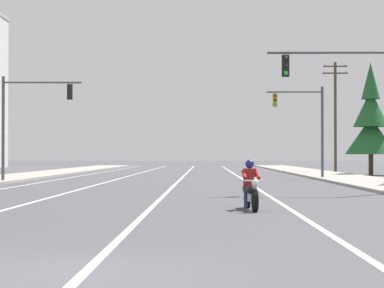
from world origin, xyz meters
The scene contains 13 objects.
ground_plane centered at (0.00, 0.00, 0.00)m, with size 400.00×400.00×0.00m, color #47474C.
lane_stripe_center centered at (0.28, 45.00, 0.00)m, with size 0.16×100.00×0.01m, color beige.
lane_stripe_left centered at (-3.91, 45.00, 0.00)m, with size 0.16×100.00×0.01m, color beige.
lane_stripe_right centered at (4.40, 45.00, 0.00)m, with size 0.16×100.00×0.01m, color beige.
lane_stripe_far_left centered at (-7.69, 45.00, 0.00)m, with size 0.16×100.00×0.01m, color beige.
sidewalk_kerb_right centered at (11.34, 40.00, 0.07)m, with size 4.40×110.00×0.14m, color #9E998E.
sidewalk_kerb_left centered at (-11.34, 40.00, 0.07)m, with size 4.40×110.00×0.14m, color #9E998E.
motorcycle_with_rider centered at (3.24, 11.41, 0.59)m, with size 0.70×2.19×1.46m.
traffic_signal_near_right centered at (8.08, 20.21, 4.12)m, with size 5.16×0.37×6.20m.
traffic_signal_near_left centered at (-8.57, 32.05, 4.08)m, with size 4.66×0.46×6.20m.
traffic_signal_mid_right centered at (8.73, 38.56, 4.03)m, with size 3.82×0.37×6.20m.
utility_pole_right_far centered at (14.24, 58.20, 5.62)m, with size 2.39×0.26×10.41m.
conifer_tree_right_verge_far centered at (15.13, 47.69, 4.13)m, with size 4.10×4.10×9.02m.
Camera 1 is at (1.90, -9.42, 1.59)m, focal length 66.85 mm.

